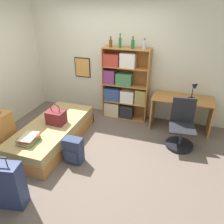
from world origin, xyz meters
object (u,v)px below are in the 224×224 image
Objects in this scene: bookcase at (122,87)px; bottle_clear at (133,44)px; bottle_green at (111,43)px; bottle_brown at (120,42)px; desk at (181,107)px; desk_lamp at (195,88)px; waste_bin at (182,124)px; bottle_blue at (144,45)px; backpack at (73,151)px; bed at (53,133)px; suitcase at (1,185)px; handbag at (56,117)px; book_stack_on_bed at (29,139)px; desk_chair at (181,132)px.

bookcase is 6.73× the size of bottle_clear.
bookcase is at bearing 7.05° from bottle_green.
bottle_brown is at bearing -178.85° from bottle_clear.
desk is at bearing -3.27° from bottle_green.
desk_lamp reaches higher than waste_bin.
bottle_blue is 2.47m from backpack.
bottle_green is (0.73, 1.39, 1.52)m from bed.
waste_bin is at bearing -39.84° from desk.
bottle_brown is 0.97× the size of waste_bin.
bottle_clear is (0.27, 0.01, -0.02)m from bottle_brown.
backpack is at bearing -99.76° from bookcase.
bed is at bearing 147.31° from backpack.
bottle_blue is at bearing -4.36° from bookcase.
bottle_green is (0.54, 2.92, 1.37)m from suitcase.
desk_lamp is (2.45, 1.26, 0.44)m from handbag.
bottle_blue is (0.45, -0.03, 0.96)m from bookcase.
suitcase is 0.50× the size of bookcase.
desk is at bearing 140.16° from waste_bin.
book_stack_on_bed is 1.22× the size of waste_bin.
desk is (2.25, 1.24, -0.01)m from handbag.
desk is (0.89, -0.09, -1.20)m from bottle_blue.
suitcase reaches higher than desk.
desk_chair is (2.42, 1.30, -0.16)m from book_stack_on_bed.
bottle_brown is (-0.06, -0.04, 0.99)m from bookcase.
bottle_blue is (0.71, -0.00, -0.00)m from bottle_green.
bottle_blue is (1.48, 2.03, 1.26)m from book_stack_on_bed.
bottle_clear is 2.00m from desk_chair.
bottle_blue is at bearing 174.22° from desk.
bottle_brown is 2.18m from desk_chair.
book_stack_on_bed is 0.39× the size of desk_chair.
book_stack_on_bed is 0.29× the size of desk.
handbag is at bearing 140.41° from backpack.
handbag is 1.40× the size of waste_bin.
bottle_green reaches higher than desk.
desk is 0.69m from desk_chair.
bed is 2.39m from bottle_clear.
desk reaches higher than waste_bin.
bottle_clear is 0.26× the size of desk_chair.
handbag is 2.25m from bottle_blue.
bottle_brown is at bearing 177.75° from desk_lamp.
bookcase is at bearing 74.81° from suitcase.
desk is at bearing 29.20° from bed.
bottle_brown reaches higher than bottle_green.
bed is 6.88× the size of bottle_brown.
desk_chair is (2.19, 2.19, -0.06)m from suitcase.
waste_bin is (1.19, -0.15, -1.57)m from bottle_clear.
desk_lamp is at bearing 50.71° from suitcase.
bottle_green is at bearing 179.95° from bottle_clear.
bed is 9.05× the size of bottle_green.
bookcase is 1.00m from bottle_green.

